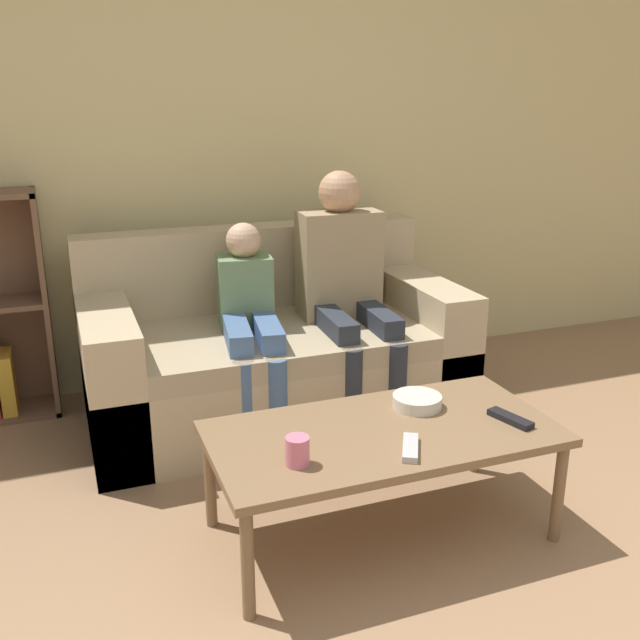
% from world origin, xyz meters
% --- Properties ---
extents(wall_back, '(12.00, 0.06, 2.60)m').
position_xyz_m(wall_back, '(0.00, 2.71, 1.30)').
color(wall_back, beige).
rests_on(wall_back, ground_plane).
extents(couch, '(1.73, 0.90, 0.86)m').
position_xyz_m(couch, '(0.01, 2.11, 0.29)').
color(couch, tan).
rests_on(couch, ground_plane).
extents(coffee_table, '(1.18, 0.59, 0.40)m').
position_xyz_m(coffee_table, '(0.06, 1.01, 0.37)').
color(coffee_table, brown).
rests_on(coffee_table, ground_plane).
extents(person_adult, '(0.39, 0.63, 1.15)m').
position_xyz_m(person_adult, '(0.34, 2.02, 0.67)').
color(person_adult, '#282D38').
rests_on(person_adult, ground_plane).
extents(person_child, '(0.32, 0.65, 0.93)m').
position_xyz_m(person_child, '(-0.14, 1.97, 0.54)').
color(person_child, '#476693').
rests_on(person_child, ground_plane).
extents(cup_near, '(0.08, 0.08, 0.09)m').
position_xyz_m(cup_near, '(-0.29, 0.89, 0.45)').
color(cup_near, pink).
rests_on(cup_near, coffee_table).
extents(tv_remote_0, '(0.09, 0.18, 0.02)m').
position_xyz_m(tv_remote_0, '(0.50, 0.91, 0.41)').
color(tv_remote_0, black).
rests_on(tv_remote_0, coffee_table).
extents(tv_remote_1, '(0.12, 0.17, 0.02)m').
position_xyz_m(tv_remote_1, '(0.08, 0.84, 0.41)').
color(tv_remote_1, '#B7B7BC').
rests_on(tv_remote_1, coffee_table).
extents(snack_bowl, '(0.18, 0.18, 0.05)m').
position_xyz_m(snack_bowl, '(0.25, 1.13, 0.42)').
color(snack_bowl, beige).
rests_on(snack_bowl, coffee_table).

